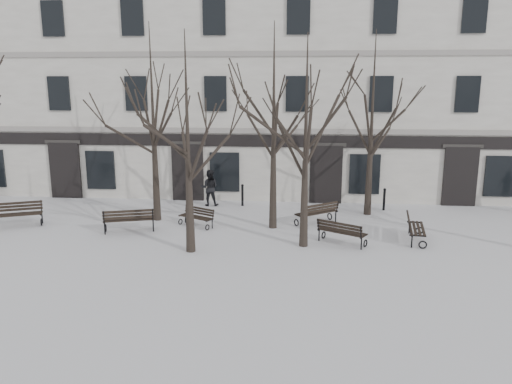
# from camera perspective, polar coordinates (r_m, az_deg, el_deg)

# --- Properties ---
(ground) EXTENTS (100.00, 100.00, 0.00)m
(ground) POSITION_cam_1_polar(r_m,az_deg,el_deg) (17.91, -2.24, -7.02)
(ground) COLOR silver
(ground) RESTS_ON ground
(building) EXTENTS (40.40, 10.20, 11.40)m
(building) POSITION_cam_1_polar(r_m,az_deg,el_deg) (29.78, 0.87, 11.61)
(building) COLOR silver
(building) RESTS_ON ground
(tree_1) EXTENTS (5.38, 5.38, 7.68)m
(tree_1) POSITION_cam_1_polar(r_m,az_deg,el_deg) (17.29, -7.89, 8.48)
(tree_1) COLOR black
(tree_1) RESTS_ON ground
(tree_2) EXTENTS (5.35, 5.35, 7.64)m
(tree_2) POSITION_cam_1_polar(r_m,az_deg,el_deg) (17.83, 5.75, 8.56)
(tree_2) COLOR black
(tree_2) RESTS_ON ground
(tree_4) EXTENTS (5.87, 5.87, 8.39)m
(tree_4) POSITION_cam_1_polar(r_m,az_deg,el_deg) (21.75, -11.78, 10.31)
(tree_4) COLOR black
(tree_4) RESTS_ON ground
(tree_5) EXTENTS (5.79, 5.79, 8.27)m
(tree_5) POSITION_cam_1_polar(r_m,az_deg,el_deg) (20.11, 2.05, 10.19)
(tree_5) COLOR black
(tree_5) RESTS_ON ground
(tree_6) EXTENTS (5.72, 5.72, 8.17)m
(tree_6) POSITION_cam_1_polar(r_m,az_deg,el_deg) (22.83, 13.20, 9.99)
(tree_6) COLOR black
(tree_6) RESTS_ON ground
(bench_0) EXTENTS (2.10, 1.44, 1.01)m
(bench_0) POSITION_cam_1_polar(r_m,az_deg,el_deg) (23.33, -25.66, -2.22)
(bench_0) COLOR black
(bench_0) RESTS_ON ground
(bench_1) EXTENTS (2.11, 1.27, 1.01)m
(bench_1) POSITION_cam_1_polar(r_m,az_deg,el_deg) (20.81, -14.32, -3.03)
(bench_1) COLOR black
(bench_1) RESTS_ON ground
(bench_2) EXTENTS (1.89, 1.50, 0.93)m
(bench_2) POSITION_cam_1_polar(r_m,az_deg,el_deg) (18.96, 9.73, -4.47)
(bench_2) COLOR black
(bench_2) RESTS_ON ground
(bench_3) EXTENTS (1.63, 1.26, 0.80)m
(bench_3) POSITION_cam_1_polar(r_m,az_deg,el_deg) (21.19, -6.78, -2.77)
(bench_3) COLOR black
(bench_3) RESTS_ON ground
(bench_4) EXTENTS (1.94, 1.71, 0.98)m
(bench_4) POSITION_cam_1_polar(r_m,az_deg,el_deg) (21.45, 7.05, -2.31)
(bench_4) COLOR black
(bench_4) RESTS_ON ground
(bench_5) EXTENTS (0.99, 2.01, 0.98)m
(bench_5) POSITION_cam_1_polar(r_m,az_deg,el_deg) (20.05, 17.65, -3.87)
(bench_5) COLOR black
(bench_5) RESTS_ON ground
(bollard_a) EXTENTS (0.14, 0.14, 1.09)m
(bollard_a) POSITION_cam_1_polar(r_m,az_deg,el_deg) (24.46, -1.56, -0.25)
(bollard_a) COLOR black
(bollard_a) RESTS_ON ground
(bollard_b) EXTENTS (0.14, 0.14, 1.07)m
(bollard_b) POSITION_cam_1_polar(r_m,az_deg,el_deg) (24.37, 14.44, -0.72)
(bollard_b) COLOR black
(bollard_b) RESTS_ON ground
(pedestrian_b) EXTENTS (0.91, 0.72, 1.79)m
(pedestrian_b) POSITION_cam_1_polar(r_m,az_deg,el_deg) (24.75, -5.30, -1.53)
(pedestrian_b) COLOR black
(pedestrian_b) RESTS_ON ground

